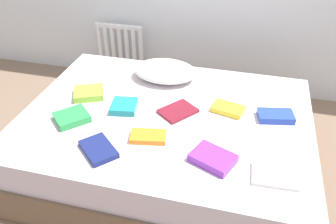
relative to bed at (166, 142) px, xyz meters
The scene contains 14 objects.
ground_plane 0.25m from the bed, ahead, with size 8.00×8.00×0.00m, color #7F6651.
bed is the anchor object (origin of this frame).
radiator 1.45m from the bed, 123.90° to the left, with size 0.49×0.04×0.51m.
pillow 0.59m from the bed, 105.60° to the left, with size 0.50×0.36×0.14m, color white.
textbook_green 0.69m from the bed, 158.76° to the right, with size 0.21×0.18×0.05m, color green.
textbook_orange 0.40m from the bed, 97.89° to the right, with size 0.22×0.13×0.03m, color orange.
textbook_yellow 0.51m from the bed, 18.38° to the left, with size 0.22×0.14×0.04m, color yellow.
textbook_lime 0.68m from the bed, behind, with size 0.21×0.19×0.05m, color #8CC638.
textbook_purple 0.61m from the bed, 46.11° to the right, with size 0.24×0.17×0.05m, color purple.
textbook_white 0.89m from the bed, 30.95° to the right, with size 0.25×0.17×0.02m, color white.
textbook_teal 0.41m from the bed, behind, with size 0.17×0.18×0.05m, color teal.
textbook_navy 0.62m from the bed, 121.54° to the right, with size 0.24×0.16×0.03m, color navy.
textbook_blue 0.79m from the bed, ahead, with size 0.23×0.14×0.05m, color #2847B7.
textbook_maroon 0.28m from the bed, 25.11° to the left, with size 0.24×0.18×0.02m, color maroon.
Camera 1 is at (0.49, -1.88, 1.88)m, focal length 36.90 mm.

